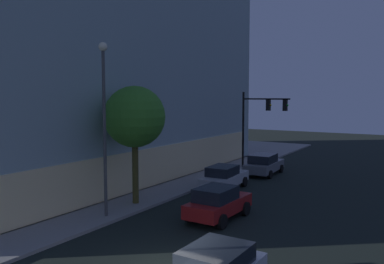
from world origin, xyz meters
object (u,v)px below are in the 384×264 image
(street_lamp_sidewalk, at_px, (104,110))
(car_red, at_px, (218,203))
(traffic_light_far_corner, at_px, (260,116))
(car_grey, at_px, (264,164))
(sidewalk_tree, at_px, (135,117))
(car_silver, at_px, (224,177))
(modern_building, at_px, (47,38))

(street_lamp_sidewalk, height_order, car_red, street_lamp_sidewalk)
(traffic_light_far_corner, xyz_separation_m, car_grey, (-1.57, -1.02, -3.73))
(sidewalk_tree, height_order, car_silver, sidewalk_tree)
(sidewalk_tree, height_order, car_grey, sidewalk_tree)
(traffic_light_far_corner, xyz_separation_m, street_lamp_sidewalk, (-16.62, 1.55, 0.95))
(car_silver, bearing_deg, modern_building, 94.63)
(car_grey, bearing_deg, sidewalk_tree, 166.90)
(sidewalk_tree, xyz_separation_m, car_silver, (6.09, -2.50, -4.18))
(modern_building, xyz_separation_m, sidewalk_tree, (-4.83, -13.02, -5.92))
(modern_building, relative_size, car_grey, 6.69)
(traffic_light_far_corner, relative_size, sidewalk_tree, 0.97)
(modern_building, xyz_separation_m, car_grey, (7.51, -15.89, -10.09))
(street_lamp_sidewalk, distance_m, car_grey, 15.97)
(car_silver, xyz_separation_m, car_grey, (6.25, -0.37, 0.01))
(modern_building, distance_m, car_grey, 20.27)
(street_lamp_sidewalk, bearing_deg, traffic_light_far_corner, -5.33)
(street_lamp_sidewalk, xyz_separation_m, car_red, (2.84, -4.86, -4.66))
(car_red, bearing_deg, traffic_light_far_corner, 13.53)
(modern_building, height_order, car_silver, modern_building)
(traffic_light_far_corner, relative_size, car_silver, 1.40)
(car_grey, bearing_deg, car_red, -169.36)
(car_silver, bearing_deg, street_lamp_sidewalk, 165.96)
(traffic_light_far_corner, bearing_deg, car_red, -166.47)
(car_red, relative_size, car_silver, 0.92)
(car_silver, bearing_deg, car_grey, -3.39)
(traffic_light_far_corner, relative_size, street_lamp_sidewalk, 0.74)
(sidewalk_tree, bearing_deg, street_lamp_sidewalk, -173.62)
(street_lamp_sidewalk, height_order, car_silver, street_lamp_sidewalk)
(street_lamp_sidewalk, bearing_deg, car_grey, -9.69)
(modern_building, bearing_deg, street_lamp_sidewalk, -119.51)
(modern_building, relative_size, car_silver, 6.83)
(sidewalk_tree, relative_size, car_grey, 1.42)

